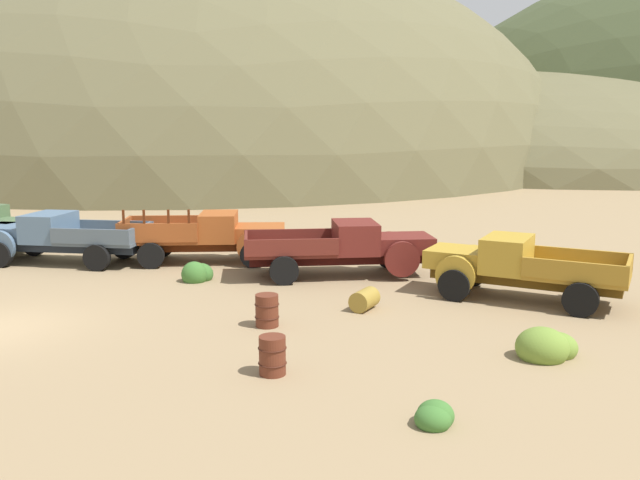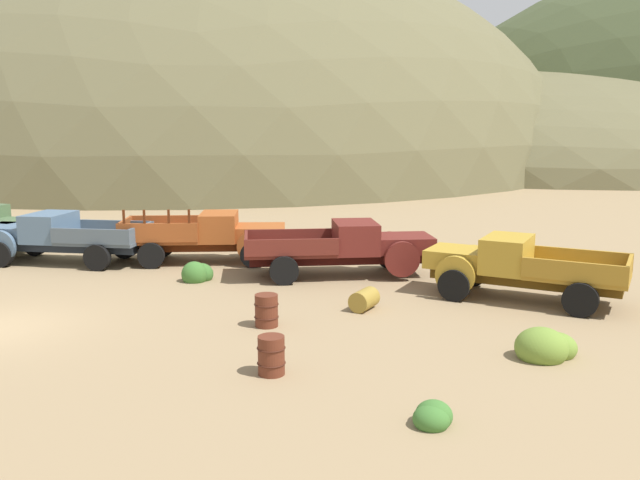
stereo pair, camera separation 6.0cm
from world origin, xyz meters
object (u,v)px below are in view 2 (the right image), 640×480
(oil_drum_spare, at_px, (266,310))
(oil_drum_tipped, at_px, (364,300))
(truck_chalk_blue, at_px, (52,236))
(truck_oxide_orange, at_px, (216,236))
(truck_oxblood, at_px, (352,247))
(truck_mustard, at_px, (509,266))
(oil_drum_foreground, at_px, (271,355))

(oil_drum_spare, xyz_separation_m, oil_drum_tipped, (2.25, 2.10, -0.13))
(truck_chalk_blue, xyz_separation_m, truck_oxide_orange, (6.04, 1.47, 0.01))
(truck_oxblood, bearing_deg, oil_drum_spare, -119.03)
(truck_chalk_blue, distance_m, oil_drum_spare, 11.94)
(truck_mustard, distance_m, oil_drum_spare, 7.64)
(truck_oxblood, bearing_deg, oil_drum_foreground, -108.92)
(truck_oxblood, bearing_deg, oil_drum_tipped, -93.79)
(truck_oxblood, relative_size, oil_drum_foreground, 8.09)
(truck_chalk_blue, bearing_deg, oil_drum_foreground, 137.66)
(truck_chalk_blue, relative_size, oil_drum_spare, 7.51)
(truck_chalk_blue, xyz_separation_m, oil_drum_foreground, (11.45, -9.11, -0.58))
(oil_drum_tipped, bearing_deg, truck_oxblood, 104.93)
(truck_chalk_blue, xyz_separation_m, truck_mustard, (16.63, -1.62, -0.01))
(truck_oxide_orange, bearing_deg, oil_drum_tipped, -54.56)
(oil_drum_tipped, xyz_separation_m, oil_drum_foreground, (-1.14, -5.29, 0.12))
(truck_oxide_orange, xyz_separation_m, oil_drum_spare, (4.30, -7.40, -0.58))
(oil_drum_spare, height_order, oil_drum_tipped, oil_drum_spare)
(oil_drum_foreground, bearing_deg, oil_drum_spare, 109.11)
(truck_mustard, bearing_deg, oil_drum_tipped, 43.70)
(truck_chalk_blue, distance_m, oil_drum_tipped, 13.18)
(truck_mustard, height_order, oil_drum_tipped, truck_mustard)
(truck_oxide_orange, distance_m, truck_mustard, 11.03)
(truck_oxide_orange, xyz_separation_m, truck_oxblood, (5.44, -1.14, 0.01))
(truck_oxide_orange, bearing_deg, truck_mustard, -31.84)
(truck_oxide_orange, xyz_separation_m, truck_mustard, (10.58, -3.09, -0.01))
(truck_oxblood, xyz_separation_m, oil_drum_tipped, (1.11, -4.16, -0.72))
(oil_drum_spare, bearing_deg, truck_oxblood, 79.69)
(truck_oxide_orange, bearing_deg, truck_chalk_blue, 178.12)
(truck_chalk_blue, distance_m, oil_drum_foreground, 14.65)
(truck_mustard, distance_m, oil_drum_tipped, 4.66)
(truck_chalk_blue, height_order, truck_oxide_orange, truck_oxide_orange)
(truck_oxblood, distance_m, oil_drum_spare, 6.38)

